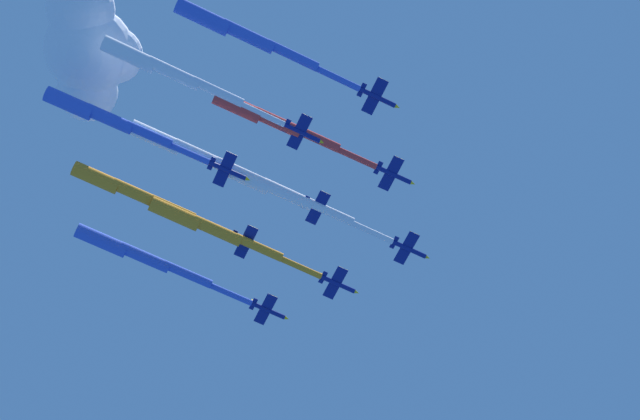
{
  "coord_description": "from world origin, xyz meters",
  "views": [
    {
      "loc": [
        -67.65,
        2.1,
        -20.63
      ],
      "look_at": [
        0.0,
        0.0,
        166.22
      ],
      "focal_mm": 48.53,
      "sensor_mm": 36.0,
      "label": 1
    }
  ],
  "objects_px": {
    "jet_trail_port": "(174,74)",
    "jet_starboard_outer": "(136,194)",
    "jet_port_mid": "(199,155)",
    "jet_port_outer": "(249,37)",
    "jet_trail_starboard": "(111,120)",
    "jet_port_inner": "(218,232)",
    "jet_lead": "(288,195)",
    "jet_starboard_mid": "(145,258)",
    "jet_starboard_inner": "(279,124)"
  },
  "relations": [
    {
      "from": "jet_port_inner",
      "to": "jet_port_outer",
      "type": "distance_m",
      "value": 44.93
    },
    {
      "from": "jet_starboard_inner",
      "to": "jet_trail_starboard",
      "type": "xyz_separation_m",
      "value": [
        -0.53,
        36.71,
        -3.64
      ]
    },
    {
      "from": "jet_lead",
      "to": "jet_starboard_mid",
      "type": "distance_m",
      "value": 37.34
    },
    {
      "from": "jet_trail_port",
      "to": "jet_trail_starboard",
      "type": "bearing_deg",
      "value": 53.82
    },
    {
      "from": "jet_starboard_inner",
      "to": "jet_port_mid",
      "type": "xyz_separation_m",
      "value": [
        7.68,
        17.85,
        -1.03
      ]
    },
    {
      "from": "jet_lead",
      "to": "jet_starboard_outer",
      "type": "height_order",
      "value": "jet_lead"
    },
    {
      "from": "jet_port_mid",
      "to": "jet_lead",
      "type": "bearing_deg",
      "value": -66.31
    },
    {
      "from": "jet_port_inner",
      "to": "jet_starboard_mid",
      "type": "xyz_separation_m",
      "value": [
        8.12,
        17.43,
        2.14
      ]
    },
    {
      "from": "jet_port_mid",
      "to": "jet_trail_starboard",
      "type": "bearing_deg",
      "value": 113.53
    },
    {
      "from": "jet_trail_port",
      "to": "jet_starboard_inner",
      "type": "bearing_deg",
      "value": -65.12
    },
    {
      "from": "jet_port_outer",
      "to": "jet_starboard_outer",
      "type": "relative_size",
      "value": 1.1
    },
    {
      "from": "jet_starboard_outer",
      "to": "jet_trail_starboard",
      "type": "bearing_deg",
      "value": 165.44
    },
    {
      "from": "jet_lead",
      "to": "jet_trail_starboard",
      "type": "distance_m",
      "value": 42.77
    },
    {
      "from": "jet_starboard_inner",
      "to": "jet_trail_port",
      "type": "xyz_separation_m",
      "value": [
        -10.63,
        22.91,
        -0.96
      ]
    },
    {
      "from": "jet_starboard_mid",
      "to": "jet_port_outer",
      "type": "distance_m",
      "value": 57.78
    },
    {
      "from": "jet_port_mid",
      "to": "jet_trail_port",
      "type": "height_order",
      "value": "jet_trail_port"
    },
    {
      "from": "jet_starboard_inner",
      "to": "jet_trail_port",
      "type": "height_order",
      "value": "jet_starboard_inner"
    },
    {
      "from": "jet_lead",
      "to": "jet_starboard_inner",
      "type": "height_order",
      "value": "jet_starboard_inner"
    },
    {
      "from": "jet_starboard_inner",
      "to": "jet_starboard_outer",
      "type": "height_order",
      "value": "jet_starboard_inner"
    },
    {
      "from": "jet_starboard_mid",
      "to": "jet_trail_starboard",
      "type": "distance_m",
      "value": 34.47
    },
    {
      "from": "jet_starboard_inner",
      "to": "jet_starboard_outer",
      "type": "distance_m",
      "value": 36.44
    },
    {
      "from": "jet_port_mid",
      "to": "jet_port_outer",
      "type": "relative_size",
      "value": 0.98
    },
    {
      "from": "jet_starboard_inner",
      "to": "jet_starboard_mid",
      "type": "xyz_separation_m",
      "value": [
        33.35,
        30.97,
        -1.0
      ]
    },
    {
      "from": "jet_port_inner",
      "to": "jet_starboard_mid",
      "type": "relative_size",
      "value": 0.97
    },
    {
      "from": "jet_trail_port",
      "to": "jet_lead",
      "type": "bearing_deg",
      "value": -42.94
    },
    {
      "from": "jet_trail_starboard",
      "to": "jet_trail_port",
      "type": "bearing_deg",
      "value": -126.18
    },
    {
      "from": "jet_starboard_outer",
      "to": "jet_trail_starboard",
      "type": "height_order",
      "value": "jet_starboard_outer"
    },
    {
      "from": "jet_starboard_inner",
      "to": "jet_port_outer",
      "type": "height_order",
      "value": "jet_starboard_inner"
    },
    {
      "from": "jet_port_inner",
      "to": "jet_port_mid",
      "type": "relative_size",
      "value": 1.01
    },
    {
      "from": "jet_trail_port",
      "to": "jet_starboard_outer",
      "type": "bearing_deg",
      "value": 18.55
    },
    {
      "from": "jet_port_outer",
      "to": "jet_trail_port",
      "type": "distance_m",
      "value": 18.27
    },
    {
      "from": "jet_lead",
      "to": "jet_trail_port",
      "type": "relative_size",
      "value": 1.02
    },
    {
      "from": "jet_lead",
      "to": "jet_starboard_inner",
      "type": "distance_m",
      "value": 16.76
    },
    {
      "from": "jet_starboard_mid",
      "to": "jet_port_mid",
      "type": "bearing_deg",
      "value": -152.93
    },
    {
      "from": "jet_trail_starboard",
      "to": "jet_port_inner",
      "type": "bearing_deg",
      "value": -41.98
    },
    {
      "from": "jet_port_outer",
      "to": "jet_lead",
      "type": "bearing_deg",
      "value": -14.36
    },
    {
      "from": "jet_lead",
      "to": "jet_port_outer",
      "type": "bearing_deg",
      "value": 165.64
    },
    {
      "from": "jet_starboard_outer",
      "to": "jet_trail_port",
      "type": "bearing_deg",
      "value": -161.45
    },
    {
      "from": "jet_starboard_mid",
      "to": "jet_port_outer",
      "type": "relative_size",
      "value": 1.02
    },
    {
      "from": "jet_trail_starboard",
      "to": "jet_starboard_outer",
      "type": "bearing_deg",
      "value": -14.56
    },
    {
      "from": "jet_starboard_outer",
      "to": "jet_trail_starboard",
      "type": "xyz_separation_m",
      "value": [
        -17.49,
        4.54,
        -1.36
      ]
    },
    {
      "from": "jet_trail_starboard",
      "to": "jet_starboard_inner",
      "type": "bearing_deg",
      "value": -89.17
    },
    {
      "from": "jet_port_mid",
      "to": "jet_starboard_outer",
      "type": "height_order",
      "value": "jet_port_mid"
    },
    {
      "from": "jet_starboard_outer",
      "to": "jet_port_mid",
      "type": "bearing_deg",
      "value": -122.95
    },
    {
      "from": "jet_trail_starboard",
      "to": "jet_port_mid",
      "type": "bearing_deg",
      "value": -66.47
    },
    {
      "from": "jet_starboard_mid",
      "to": "jet_trail_port",
      "type": "bearing_deg",
      "value": -169.62
    },
    {
      "from": "jet_starboard_inner",
      "to": "jet_port_mid",
      "type": "bearing_deg",
      "value": 66.72
    },
    {
      "from": "jet_port_inner",
      "to": "jet_trail_starboard",
      "type": "height_order",
      "value": "jet_port_inner"
    },
    {
      "from": "jet_starboard_mid",
      "to": "jet_starboard_outer",
      "type": "relative_size",
      "value": 1.12
    },
    {
      "from": "jet_port_outer",
      "to": "jet_trail_starboard",
      "type": "relative_size",
      "value": 1.1
    }
  ]
}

